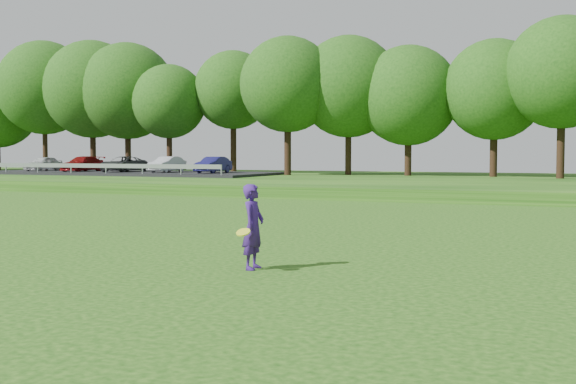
% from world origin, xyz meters
% --- Properties ---
extents(ground, '(140.00, 140.00, 0.00)m').
position_xyz_m(ground, '(0.00, 0.00, 0.00)').
color(ground, '#123C0B').
rests_on(ground, ground).
extents(berm, '(130.00, 30.00, 0.60)m').
position_xyz_m(berm, '(0.00, 34.00, 0.30)').
color(berm, '#123C0B').
rests_on(berm, ground).
extents(walking_path, '(130.00, 1.60, 0.04)m').
position_xyz_m(walking_path, '(0.00, 20.00, 0.02)').
color(walking_path, gray).
rests_on(walking_path, ground).
extents(treeline, '(104.00, 7.00, 15.00)m').
position_xyz_m(treeline, '(0.00, 38.00, 8.10)').
color(treeline, '#18440F').
rests_on(treeline, berm).
extents(parking_lot, '(24.00, 9.00, 1.38)m').
position_xyz_m(parking_lot, '(-24.19, 32.81, 1.03)').
color(parking_lot, black).
rests_on(parking_lot, berm).
extents(woman, '(0.45, 0.94, 1.68)m').
position_xyz_m(woman, '(3.99, -0.73, 0.84)').
color(woman, '#381970').
rests_on(woman, ground).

